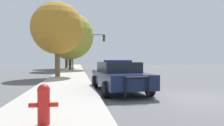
# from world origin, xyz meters

# --- Properties ---
(ground_plane) EXTENTS (110.00, 110.00, 0.00)m
(ground_plane) POSITION_xyz_m (0.00, 0.00, 0.00)
(ground_plane) COLOR #565659
(sidewalk_left) EXTENTS (3.00, 110.00, 0.13)m
(sidewalk_left) POSITION_xyz_m (-5.10, 0.00, 0.07)
(sidewalk_left) COLOR #ADA89E
(sidewalk_left) RESTS_ON ground_plane
(police_car) EXTENTS (2.33, 5.04, 1.48)m
(police_car) POSITION_xyz_m (-2.50, 2.03, 0.75)
(police_car) COLOR #141E3D
(police_car) RESTS_ON ground_plane
(fire_hydrant) EXTENTS (0.60, 0.26, 0.87)m
(fire_hydrant) POSITION_xyz_m (-5.14, -3.31, 0.59)
(fire_hydrant) COLOR red
(fire_hydrant) RESTS_ON sidewalk_left
(traffic_light) EXTENTS (4.39, 0.35, 4.90)m
(traffic_light) POSITION_xyz_m (-3.23, 21.28, 3.65)
(traffic_light) COLOR #424247
(traffic_light) RESTS_ON sidewalk_left
(car_background_distant) EXTENTS (2.18, 4.62, 1.31)m
(car_background_distant) POSITION_xyz_m (2.55, 41.88, 0.71)
(car_background_distant) COLOR black
(car_background_distant) RESTS_ON ground_plane
(car_background_oncoming) EXTENTS (2.05, 4.41, 1.32)m
(car_background_oncoming) POSITION_xyz_m (2.07, 28.42, 0.71)
(car_background_oncoming) COLOR black
(car_background_oncoming) RESTS_ON ground_plane
(tree_sidewalk_mid) EXTENTS (6.34, 6.34, 7.75)m
(tree_sidewalk_mid) POSITION_xyz_m (-5.40, 21.76, 4.70)
(tree_sidewalk_mid) COLOR #4C3823
(tree_sidewalk_mid) RESTS_ON sidewalk_left
(tree_sidewalk_far) EXTENTS (6.05, 6.05, 8.64)m
(tree_sidewalk_far) POSITION_xyz_m (-6.22, 29.05, 5.73)
(tree_sidewalk_far) COLOR #4C3823
(tree_sidewalk_far) RESTS_ON sidewalk_left
(tree_sidewalk_near) EXTENTS (4.24, 4.24, 6.07)m
(tree_sidewalk_near) POSITION_xyz_m (-6.03, 10.21, 4.07)
(tree_sidewalk_near) COLOR brown
(tree_sidewalk_near) RESTS_ON sidewalk_left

